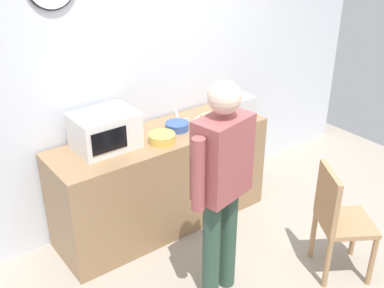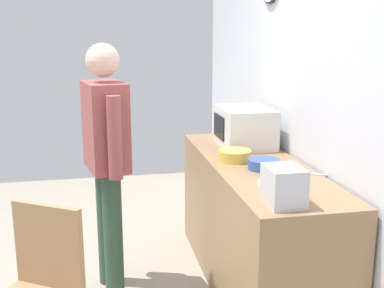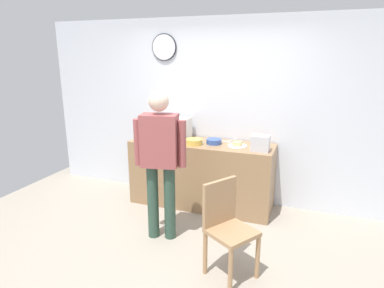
{
  "view_description": "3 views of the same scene",
  "coord_description": "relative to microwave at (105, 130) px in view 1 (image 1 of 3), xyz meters",
  "views": [
    {
      "loc": [
        -2.08,
        -1.88,
        2.69
      ],
      "look_at": [
        -0.11,
        0.74,
        1.03
      ],
      "focal_mm": 44.01,
      "sensor_mm": 36.0,
      "label": 1
    },
    {
      "loc": [
        2.92,
        0.18,
        1.78
      ],
      "look_at": [
        -0.15,
        0.79,
        1.06
      ],
      "focal_mm": 44.72,
      "sensor_mm": 36.0,
      "label": 2
    },
    {
      "loc": [
        1.32,
        -2.96,
        2.1
      ],
      "look_at": [
        -0.04,
        0.71,
        1.04
      ],
      "focal_mm": 31.01,
      "sensor_mm": 36.0,
      "label": 3
    }
  ],
  "objects": [
    {
      "name": "kitchen_counter",
      "position": [
        0.48,
        -0.07,
        -0.61
      ],
      "size": [
        1.98,
        0.62,
        0.92
      ],
      "primitive_type": "cube",
      "color": "#93704C",
      "rests_on": "ground_plane"
    },
    {
      "name": "fork_utensil",
      "position": [
        0.79,
        0.08,
        -0.15
      ],
      "size": [
        0.17,
        0.07,
        0.01
      ],
      "primitive_type": "cube",
      "rotation": [
        0.0,
        0.0,
        2.85
      ],
      "color": "silver",
      "rests_on": "kitchen_counter"
    },
    {
      "name": "person_standing",
      "position": [
        0.33,
        -1.07,
        -0.06
      ],
      "size": [
        0.58,
        0.32,
        1.72
      ],
      "color": "#2D493A",
      "rests_on": "ground_plane"
    },
    {
      "name": "microwave",
      "position": [
        0.0,
        0.0,
        0.0
      ],
      "size": [
        0.5,
        0.39,
        0.3
      ],
      "color": "silver",
      "rests_on": "kitchen_counter"
    },
    {
      "name": "salad_bowl",
      "position": [
        0.42,
        -0.2,
        -0.11
      ],
      "size": [
        0.23,
        0.23,
        0.07
      ],
      "primitive_type": "cylinder",
      "color": "gold",
      "rests_on": "kitchen_counter"
    },
    {
      "name": "spoon_utensil",
      "position": [
        0.85,
        0.19,
        -0.15
      ],
      "size": [
        0.1,
        0.16,
        0.01
      ],
      "primitive_type": "cube",
      "rotation": [
        0.0,
        0.0,
        1.09
      ],
      "color": "silver",
      "rests_on": "kitchen_counter"
    },
    {
      "name": "sandwich_plate",
      "position": [
        0.99,
        -0.1,
        -0.13
      ],
      "size": [
        0.25,
        0.25,
        0.07
      ],
      "color": "white",
      "rests_on": "kitchen_counter"
    },
    {
      "name": "cereal_bowl",
      "position": [
        0.66,
        -0.08,
        -0.12
      ],
      "size": [
        0.21,
        0.21,
        0.07
      ],
      "primitive_type": "cylinder",
      "color": "#33519E",
      "rests_on": "kitchen_counter"
    },
    {
      "name": "back_wall",
      "position": [
        0.57,
        0.31,
        0.23
      ],
      "size": [
        5.4,
        0.13,
        2.6
      ],
      "color": "silver",
      "rests_on": "ground_plane"
    },
    {
      "name": "toaster",
      "position": [
        1.31,
        -0.2,
        -0.05
      ],
      "size": [
        0.22,
        0.18,
        0.2
      ],
      "primitive_type": "cube",
      "color": "silver",
      "rests_on": "kitchen_counter"
    },
    {
      "name": "wooden_chair",
      "position": [
        1.21,
        -1.45,
        -0.55
      ],
      "size": [
        0.55,
        0.55,
        0.94
      ],
      "color": "#A87F56",
      "rests_on": "ground_plane"
    }
  ]
}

